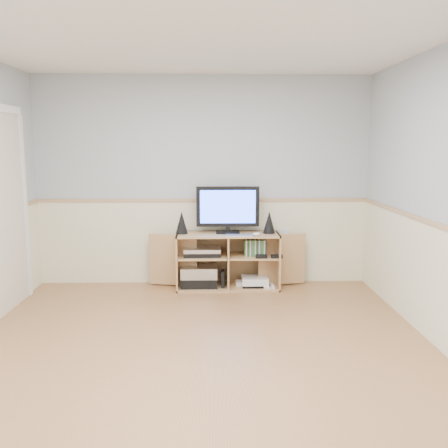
% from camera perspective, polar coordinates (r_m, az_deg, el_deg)
% --- Properties ---
extents(room, '(4.04, 4.54, 2.54)m').
position_cam_1_polar(room, '(3.92, -3.78, 2.20)').
color(room, tan).
rests_on(room, ground).
extents(media_cabinet, '(1.88, 0.45, 0.65)m').
position_cam_1_polar(media_cabinet, '(5.97, 0.42, -4.03)').
color(media_cabinet, tan).
rests_on(media_cabinet, floor).
extents(monitor, '(0.74, 0.18, 0.55)m').
position_cam_1_polar(monitor, '(5.86, 0.43, 1.85)').
color(monitor, black).
rests_on(monitor, media_cabinet).
extents(speaker_left, '(0.14, 0.14, 0.26)m').
position_cam_1_polar(speaker_left, '(5.86, -4.86, 0.17)').
color(speaker_left, black).
rests_on(speaker_left, media_cabinet).
extents(speaker_right, '(0.14, 0.14, 0.26)m').
position_cam_1_polar(speaker_right, '(5.89, 5.19, 0.21)').
color(speaker_right, black).
rests_on(speaker_right, media_cabinet).
extents(keyboard, '(0.32, 0.14, 0.01)m').
position_cam_1_polar(keyboard, '(5.72, 1.76, -1.30)').
color(keyboard, silver).
rests_on(keyboard, media_cabinet).
extents(mouse, '(0.11, 0.10, 0.04)m').
position_cam_1_polar(mouse, '(5.74, 3.74, -1.17)').
color(mouse, white).
rests_on(mouse, media_cabinet).
extents(av_components, '(0.51, 0.32, 0.47)m').
position_cam_1_polar(av_components, '(5.94, -2.69, -5.23)').
color(av_components, black).
rests_on(av_components, media_cabinet).
extents(game_consoles, '(0.45, 0.30, 0.11)m').
position_cam_1_polar(game_consoles, '(5.99, 3.43, -6.59)').
color(game_consoles, white).
rests_on(game_consoles, media_cabinet).
extents(game_cases, '(0.25, 0.14, 0.19)m').
position_cam_1_polar(game_cases, '(5.89, 3.58, -2.71)').
color(game_cases, '#3F8C3F').
rests_on(game_cases, media_cabinet).
extents(wall_outlet, '(0.12, 0.03, 0.12)m').
position_cam_1_polar(wall_outlet, '(6.16, 6.94, -1.15)').
color(wall_outlet, white).
rests_on(wall_outlet, wall_back).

